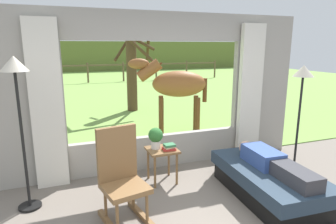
{
  "coord_description": "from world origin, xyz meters",
  "views": [
    {
      "loc": [
        -1.49,
        -2.21,
        2.02
      ],
      "look_at": [
        0.0,
        1.8,
        1.05
      ],
      "focal_mm": 31.17,
      "sensor_mm": 36.0,
      "label": 1
    }
  ],
  "objects": [
    {
      "name": "outdoor_pasture_lawn",
      "position": [
        0.0,
        13.16,
        0.01
      ],
      "size": [
        36.0,
        21.68,
        0.02
      ],
      "primitive_type": "cube",
      "color": "#759E47",
      "rests_on": "ground_plane"
    },
    {
      "name": "curtain_panel_right",
      "position": [
        1.69,
        2.12,
        1.2
      ],
      "size": [
        0.44,
        0.1,
        2.4
      ],
      "primitive_type": "cube",
      "color": "silver",
      "rests_on": "ground_plane"
    },
    {
      "name": "back_wall_with_window",
      "position": [
        0.0,
        2.26,
        1.25
      ],
      "size": [
        5.2,
        0.12,
        2.55
      ],
      "color": "#9E998E",
      "rests_on": "ground_plane"
    },
    {
      "name": "rocking_chair",
      "position": [
        -0.91,
        0.91,
        0.55
      ],
      "size": [
        0.59,
        0.76,
        1.12
      ],
      "rotation": [
        0.0,
        0.0,
        0.2
      ],
      "color": "brown",
      "rests_on": "ground_plane"
    },
    {
      "name": "floor_lamp_right",
      "position": [
        2.07,
        1.32,
        1.4
      ],
      "size": [
        0.32,
        0.32,
        1.73
      ],
      "color": "black",
      "rests_on": "ground_plane"
    },
    {
      "name": "side_table",
      "position": [
        -0.14,
        1.68,
        0.43
      ],
      "size": [
        0.44,
        0.44,
        0.52
      ],
      "color": "brown",
      "rests_on": "ground_plane"
    },
    {
      "name": "reclining_person",
      "position": [
        1.06,
        0.69,
        0.52
      ],
      "size": [
        0.37,
        1.44,
        0.22
      ],
      "rotation": [
        0.0,
        0.0,
        -0.06
      ],
      "color": "#334C8C",
      "rests_on": "recliner_sofa"
    },
    {
      "name": "potted_plant",
      "position": [
        -0.22,
        1.74,
        0.7
      ],
      "size": [
        0.22,
        0.22,
        0.32
      ],
      "color": "silver",
      "rests_on": "side_table"
    },
    {
      "name": "recliner_sofa",
      "position": [
        1.06,
        0.74,
        0.22
      ],
      "size": [
        1.0,
        1.75,
        0.42
      ],
      "rotation": [
        0.0,
        0.0,
        -0.06
      ],
      "color": "black",
      "rests_on": "ground_plane"
    },
    {
      "name": "floor_lamp_left",
      "position": [
        -1.97,
        1.57,
        1.55
      ],
      "size": [
        0.32,
        0.32,
        1.92
      ],
      "color": "black",
      "rests_on": "ground_plane"
    },
    {
      "name": "horse",
      "position": [
        1.0,
        3.98,
        1.16
      ],
      "size": [
        1.81,
        0.91,
        1.73
      ],
      "rotation": [
        0.0,
        0.0,
        1.27
      ],
      "color": "brown",
      "rests_on": "outdoor_pasture_lawn"
    },
    {
      "name": "curtain_panel_left",
      "position": [
        -1.69,
        2.12,
        1.2
      ],
      "size": [
        0.44,
        0.1,
        2.4
      ],
      "primitive_type": "cube",
      "color": "silver",
      "rests_on": "ground_plane"
    },
    {
      "name": "pasture_tree",
      "position": [
        0.62,
        6.67,
        1.44
      ],
      "size": [
        1.27,
        1.32,
        3.08
      ],
      "color": "#4C3823",
      "rests_on": "outdoor_pasture_lawn"
    },
    {
      "name": "book_stack",
      "position": [
        -0.05,
        1.61,
        0.56
      ],
      "size": [
        0.21,
        0.17,
        0.09
      ],
      "color": "#B22D28",
      "rests_on": "side_table"
    },
    {
      "name": "pasture_fence_line",
      "position": [
        0.0,
        14.58,
        0.74
      ],
      "size": [
        16.1,
        0.1,
        1.1
      ],
      "color": "brown",
      "rests_on": "outdoor_pasture_lawn"
    },
    {
      "name": "distant_hill_ridge",
      "position": [
        0.0,
        23.0,
        1.2
      ],
      "size": [
        36.0,
        2.0,
        2.4
      ],
      "primitive_type": "cube",
      "color": "#5E6932",
      "rests_on": "ground_plane"
    }
  ]
}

